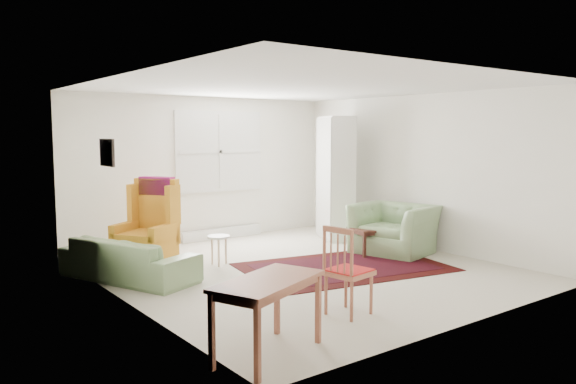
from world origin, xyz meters
TOP-DOWN VIEW (x-y plane):
  - room at (0.02, 0.21)m, footprint 5.04×5.54m
  - rug at (0.55, -0.29)m, footprint 3.08×2.30m
  - sofa at (-2.10, 0.90)m, footprint 1.38×1.99m
  - armchair at (1.85, -0.02)m, footprint 1.28×1.39m
  - wingback_chair at (-1.62, 1.51)m, footprint 1.03×1.02m
  - coffee_table at (1.44, 0.13)m, footprint 0.61×0.61m
  - stool at (-0.78, 0.90)m, footprint 0.33×0.33m
  - cabinet at (1.91, 1.43)m, footprint 0.76×0.98m
  - desk at (-2.10, -2.22)m, footprint 1.17×0.87m
  - desk_chair at (-0.81, -1.82)m, footprint 0.47×0.47m

SIDE VIEW (x-z plane):
  - rug at x=0.55m, z-range 0.00..0.03m
  - coffee_table at x=1.44m, z-range 0.00..0.42m
  - stool at x=-0.78m, z-range 0.00..0.43m
  - desk at x=-2.10m, z-range 0.00..0.66m
  - sofa at x=-2.10m, z-range 0.00..0.75m
  - armchair at x=1.85m, z-range 0.00..0.91m
  - desk_chair at x=-0.81m, z-range 0.00..0.94m
  - wingback_chair at x=-1.62m, z-range 0.00..1.25m
  - cabinet at x=1.91m, z-range 0.00..2.17m
  - room at x=0.02m, z-range 0.00..2.51m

